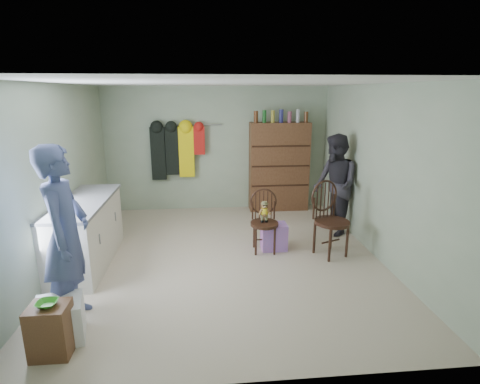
{
  "coord_description": "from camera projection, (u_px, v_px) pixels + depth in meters",
  "views": [
    {
      "loc": [
        -0.26,
        -5.13,
        2.39
      ],
      "look_at": [
        0.25,
        0.2,
        0.95
      ],
      "focal_mm": 28.0,
      "sensor_mm": 36.0,
      "label": 1
    }
  ],
  "objects": [
    {
      "name": "coat_rack",
      "position": [
        176.0,
        151.0,
        7.46
      ],
      "size": [
        1.42,
        0.12,
        1.09
      ],
      "color": "#99999E",
      "rests_on": "ground"
    },
    {
      "name": "stool",
      "position": [
        51.0,
        330.0,
        3.46
      ],
      "size": [
        0.35,
        0.3,
        0.51
      ],
      "primitive_type": "cube",
      "color": "brown",
      "rests_on": "ground"
    },
    {
      "name": "bowl",
      "position": [
        47.0,
        304.0,
        3.39
      ],
      "size": [
        0.19,
        0.19,
        0.05
      ],
      "primitive_type": "imported",
      "color": "green",
      "rests_on": "stool"
    },
    {
      "name": "dresser",
      "position": [
        279.0,
        166.0,
        7.66
      ],
      "size": [
        1.2,
        0.39,
        2.06
      ],
      "color": "brown",
      "rests_on": "ground"
    },
    {
      "name": "chair_front",
      "position": [
        264.0,
        217.0,
        5.71
      ],
      "size": [
        0.44,
        0.44,
        0.96
      ],
      "rotation": [
        0.0,
        0.0,
        -0.04
      ],
      "color": "#361E12",
      "rests_on": "ground"
    },
    {
      "name": "room_walls",
      "position": [
        222.0,
        147.0,
        5.67
      ],
      "size": [
        5.0,
        5.0,
        5.0
      ],
      "color": "#A4B295",
      "rests_on": "ground"
    },
    {
      "name": "ground_plane",
      "position": [
        225.0,
        257.0,
        5.57
      ],
      "size": [
        5.0,
        5.0,
        0.0
      ],
      "primitive_type": "plane",
      "color": "beige",
      "rests_on": "ground"
    },
    {
      "name": "striped_bag",
      "position": [
        274.0,
        236.0,
        5.83
      ],
      "size": [
        0.39,
        0.3,
        0.41
      ],
      "primitive_type": "cube",
      "rotation": [
        0.0,
        0.0,
        0.0
      ],
      "color": "#E572CF",
      "rests_on": "ground"
    },
    {
      "name": "chair_far",
      "position": [
        329.0,
        216.0,
        5.56
      ],
      "size": [
        0.65,
        0.65,
        1.12
      ],
      "rotation": [
        0.0,
        0.0,
        0.4
      ],
      "color": "#361E12",
      "rests_on": "ground"
    },
    {
      "name": "plastic_tub",
      "position": [
        60.0,
        320.0,
        3.69
      ],
      "size": [
        0.52,
        0.51,
        0.41
      ],
      "primitive_type": "cube",
      "rotation": [
        0.0,
        0.0,
        0.25
      ],
      "color": "white",
      "rests_on": "ground"
    },
    {
      "name": "person_left",
      "position": [
        66.0,
        236.0,
        3.85
      ],
      "size": [
        0.49,
        0.71,
        1.9
      ],
      "primitive_type": "imported",
      "rotation": [
        0.0,
        0.0,
        1.62
      ],
      "color": "#495486",
      "rests_on": "ground"
    },
    {
      "name": "person_right",
      "position": [
        335.0,
        185.0,
        6.34
      ],
      "size": [
        0.73,
        0.9,
        1.72
      ],
      "primitive_type": "imported",
      "rotation": [
        0.0,
        0.0,
        -1.47
      ],
      "color": "#2D2B33",
      "rests_on": "ground"
    },
    {
      "name": "counter",
      "position": [
        86.0,
        232.0,
        5.27
      ],
      "size": [
        0.64,
        1.86,
        0.94
      ],
      "color": "silver",
      "rests_on": "ground"
    }
  ]
}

